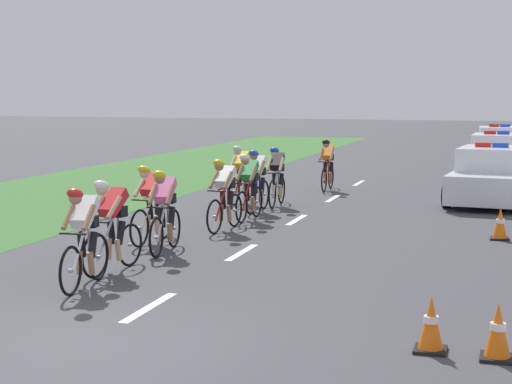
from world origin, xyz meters
TOP-DOWN VIEW (x-y plane):
  - ground_plane at (0.00, 0.00)m, footprint 160.00×160.00m
  - grass_verge at (-7.63, 14.00)m, footprint 7.00×60.00m
  - lane_markings_centre at (0.00, 7.90)m, footprint 0.14×21.60m
  - cyclist_lead at (-1.38, 2.63)m, footprint 0.44×1.72m
  - cyclist_second at (-1.48, 3.71)m, footprint 0.45×1.72m
  - cyclist_third at (-1.32, 5.46)m, footprint 0.44×1.72m
  - cyclist_fourth at (-1.96, 6.27)m, footprint 0.43×1.72m
  - cyclist_fifth at (-1.09, 8.04)m, footprint 0.45×1.72m
  - cyclist_sixth at (-1.03, 9.53)m, footprint 0.43×1.72m
  - cyclist_seventh at (-1.24, 10.86)m, footprint 0.42×1.72m
  - cyclist_eighth at (-2.12, 12.24)m, footprint 0.43×1.72m
  - cyclist_ninth at (-1.07, 11.99)m, footprint 0.42×1.72m
  - cyclist_tenth at (-0.55, 15.69)m, footprint 0.42×1.72m
  - police_car_nearest at (4.16, 14.21)m, footprint 2.32×4.55m
  - police_car_second at (4.16, 21.24)m, footprint 2.08×4.44m
  - police_car_third at (4.16, 27.53)m, footprint 2.22×4.51m
  - traffic_cone_near at (3.82, 1.11)m, footprint 0.36×0.36m
  - traffic_cone_mid at (4.53, 1.04)m, footprint 0.36×0.36m
  - traffic_cone_far at (4.47, 8.66)m, footprint 0.36×0.36m

SIDE VIEW (x-z plane):
  - ground_plane at x=0.00m, z-range 0.00..0.00m
  - lane_markings_centre at x=0.00m, z-range 0.00..0.01m
  - grass_verge at x=-7.63m, z-range 0.00..0.01m
  - traffic_cone_near at x=3.82m, z-range -0.01..0.63m
  - traffic_cone_mid at x=4.53m, z-range -0.01..0.63m
  - traffic_cone_far at x=4.47m, z-range -0.01..0.63m
  - police_car_nearest at x=4.16m, z-range -0.12..1.48m
  - police_car_second at x=4.16m, z-range -0.12..1.48m
  - police_car_third at x=4.16m, z-range -0.12..1.48m
  - cyclist_lead at x=-1.38m, z-range 0.00..1.57m
  - cyclist_second at x=-1.48m, z-range 0.00..1.57m
  - cyclist_third at x=-1.32m, z-range 0.00..1.57m
  - cyclist_fourth at x=-1.96m, z-range 0.00..1.57m
  - cyclist_fifth at x=-1.09m, z-range 0.00..1.57m
  - cyclist_sixth at x=-1.03m, z-range 0.00..1.57m
  - cyclist_seventh at x=-1.24m, z-range 0.00..1.57m
  - cyclist_eighth at x=-2.12m, z-range 0.00..1.57m
  - cyclist_ninth at x=-1.07m, z-range 0.00..1.57m
  - cyclist_tenth at x=-0.55m, z-range 0.00..1.57m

